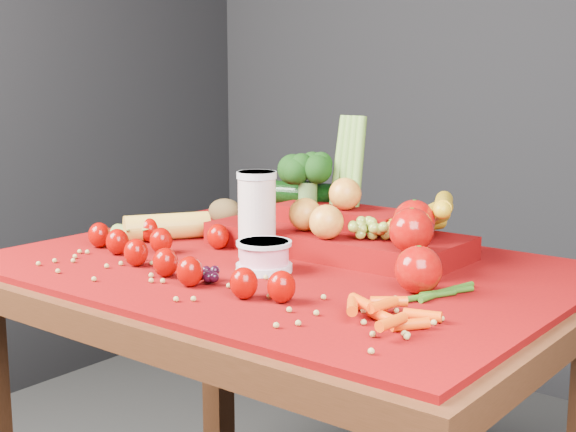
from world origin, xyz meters
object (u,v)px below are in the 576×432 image
Objects in this scene: yogurt_bowl at (264,255)px; produce_mound at (347,224)px; table at (281,318)px; milk_glass at (257,211)px.

produce_mound is at bearing 81.86° from yogurt_bowl.
produce_mound is (0.04, 0.16, 0.17)m from table.
milk_glass is at bearing 167.27° from table.
yogurt_bowl is (0.01, -0.06, 0.14)m from table.
yogurt_bowl is at bearing -98.14° from produce_mound.
table is at bearing -12.73° from milk_glass.
yogurt_bowl is at bearing -80.01° from table.
table is 0.15m from yogurt_bowl.
yogurt_bowl is 0.17× the size of produce_mound.
milk_glass is at bearing 136.47° from yogurt_bowl.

